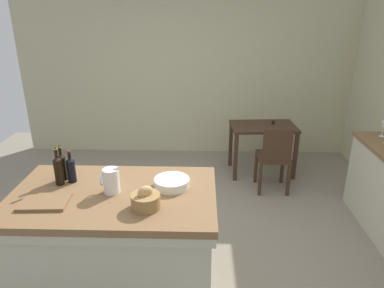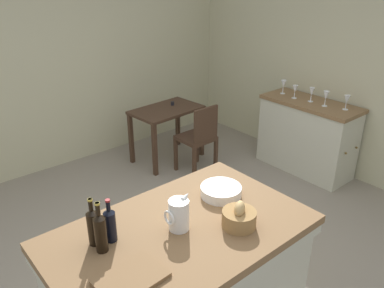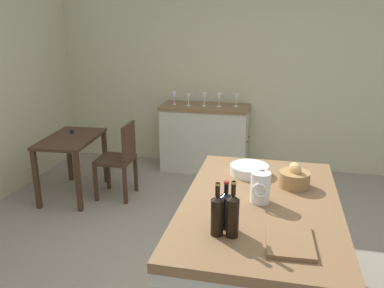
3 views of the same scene
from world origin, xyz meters
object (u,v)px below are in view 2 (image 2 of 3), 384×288
(wine_glass_far_right, at_px, (283,84))
(pitcher, at_px, (179,215))
(wine_glass_left, at_px, (326,96))
(wine_glass_right, at_px, (295,89))
(wine_glass_far_left, at_px, (347,100))
(island_table, at_px, (182,278))
(wine_bottle_green, at_px, (100,232))
(side_cabinet, at_px, (307,136))
(wash_bowl, at_px, (221,191))
(wine_bottle_amber, at_px, (93,226))
(writing_desk, at_px, (167,117))
(wine_glass_middle, at_px, (312,92))
(bread_basket, at_px, (239,217))
(wooden_chair, at_px, (199,137))
(cutting_board, at_px, (131,279))
(wine_bottle_dark, at_px, (110,224))

(wine_glass_far_right, bearing_deg, pitcher, -154.27)
(wine_glass_left, bearing_deg, wine_glass_right, 93.34)
(wine_glass_far_left, bearing_deg, island_table, -170.07)
(wine_bottle_green, height_order, wine_glass_right, wine_bottle_green)
(side_cabinet, bearing_deg, wash_bowl, -160.96)
(wine_glass_far_left, bearing_deg, wine_bottle_amber, -175.28)
(writing_desk, height_order, wine_glass_far_right, wine_glass_far_right)
(island_table, height_order, wine_glass_middle, wine_glass_middle)
(side_cabinet, distance_m, wine_glass_right, 0.61)
(wash_bowl, distance_m, wine_bottle_green, 0.95)
(wash_bowl, bearing_deg, wine_glass_right, 24.22)
(wash_bowl, relative_size, wine_glass_right, 1.82)
(wine_glass_far_right, bearing_deg, wine_glass_middle, -90.78)
(island_table, height_order, wine_glass_right, wine_glass_right)
(island_table, xyz_separation_m, wine_glass_right, (2.71, 1.13, 0.55))
(wine_bottle_green, xyz_separation_m, wine_glass_far_right, (3.23, 1.21, 0.01))
(pitcher, height_order, wine_bottle_amber, wine_bottle_amber)
(wine_glass_left, xyz_separation_m, wine_glass_far_right, (0.02, 0.63, -0.00))
(bread_basket, xyz_separation_m, wine_bottle_amber, (-0.78, 0.44, 0.06))
(wine_bottle_green, bearing_deg, wine_glass_right, 17.29)
(wine_glass_far_left, distance_m, wine_glass_right, 0.64)
(bread_basket, distance_m, wine_glass_far_left, 2.60)
(wine_glass_right, height_order, wine_glass_far_right, wine_glass_far_right)
(side_cabinet, bearing_deg, wine_glass_middle, 109.40)
(wooden_chair, xyz_separation_m, wine_bottle_green, (-2.12, -1.57, 0.53))
(wine_bottle_green, relative_size, wine_glass_far_left, 1.94)
(writing_desk, height_order, wine_glass_middle, wine_glass_middle)
(wine_glass_right, bearing_deg, wine_bottle_green, -162.71)
(wine_glass_left, bearing_deg, wine_glass_far_right, 87.81)
(island_table, bearing_deg, wine_glass_left, 14.64)
(bread_basket, xyz_separation_m, wine_glass_right, (2.40, 1.34, 0.07))
(wine_glass_left, bearing_deg, wine_bottle_amber, -171.27)
(wooden_chair, height_order, cutting_board, cutting_board)
(island_table, height_order, wooden_chair, wooden_chair)
(cutting_board, relative_size, wine_glass_right, 2.17)
(side_cabinet, xyz_separation_m, writing_desk, (-1.17, 1.37, 0.15))
(cutting_board, height_order, wine_glass_far_right, wine_glass_far_right)
(wine_glass_middle, bearing_deg, wine_bottle_amber, -167.82)
(wine_glass_left, xyz_separation_m, wine_glass_middle, (0.02, 0.20, -0.01))
(wash_bowl, bearing_deg, wine_bottle_dark, 175.66)
(pitcher, xyz_separation_m, wine_bottle_dark, (-0.38, 0.17, 0.01))
(wine_bottle_dark, xyz_separation_m, wine_glass_right, (3.10, 0.94, 0.02))
(cutting_board, distance_m, wine_bottle_green, 0.34)
(wash_bowl, distance_m, wine_bottle_dark, 0.87)
(wash_bowl, relative_size, wine_glass_middle, 1.70)
(wash_bowl, relative_size, wine_glass_far_right, 1.67)
(wine_bottle_dark, height_order, wine_glass_far_left, wine_bottle_dark)
(side_cabinet, relative_size, wine_bottle_green, 3.68)
(wine_bottle_green, height_order, wine_glass_middle, wine_bottle_green)
(wooden_chair, xyz_separation_m, bread_basket, (-1.34, -1.92, 0.46))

